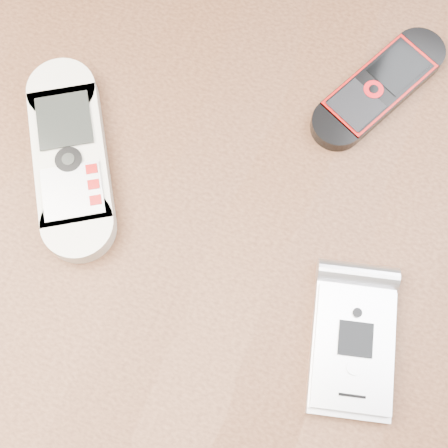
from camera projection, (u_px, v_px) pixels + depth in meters
ground at (222, 342)px, 1.19m from camera, size 4.00×4.00×0.00m
table at (219, 259)px, 0.58m from camera, size 1.20×0.80×0.75m
nokia_white at (70, 157)px, 0.48m from camera, size 0.13×0.17×0.02m
nokia_black_red at (379, 88)px, 0.50m from camera, size 0.10×0.14×0.01m
motorola_razr at (353, 345)px, 0.44m from camera, size 0.08×0.12×0.02m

